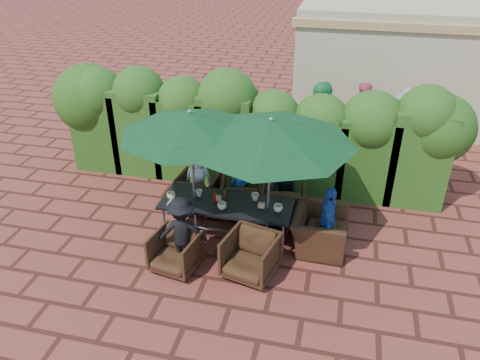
% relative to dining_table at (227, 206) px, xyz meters
% --- Properties ---
extents(ground, '(80.00, 80.00, 0.00)m').
position_rel_dining_table_xyz_m(ground, '(-0.05, -0.09, -0.68)').
color(ground, maroon).
rests_on(ground, ground).
extents(dining_table, '(2.39, 0.90, 0.75)m').
position_rel_dining_table_xyz_m(dining_table, '(0.00, 0.00, 0.00)').
color(dining_table, black).
rests_on(dining_table, ground).
extents(umbrella_left, '(2.46, 2.46, 2.46)m').
position_rel_dining_table_xyz_m(umbrella_left, '(-0.62, 0.04, 1.54)').
color(umbrella_left, gray).
rests_on(umbrella_left, ground).
extents(umbrella_right, '(2.84, 2.84, 2.46)m').
position_rel_dining_table_xyz_m(umbrella_right, '(0.76, 0.02, 1.54)').
color(umbrella_right, gray).
rests_on(umbrella_right, ground).
extents(chair_far_left, '(0.85, 0.81, 0.81)m').
position_rel_dining_table_xyz_m(chair_far_left, '(-0.83, 0.83, -0.27)').
color(chair_far_left, black).
rests_on(chair_far_left, ground).
extents(chair_far_mid, '(0.92, 0.87, 0.82)m').
position_rel_dining_table_xyz_m(chair_far_mid, '(0.08, 0.87, -0.27)').
color(chair_far_mid, black).
rests_on(chair_far_mid, ground).
extents(chair_far_right, '(0.91, 0.86, 0.86)m').
position_rel_dining_table_xyz_m(chair_far_right, '(0.92, 0.86, -0.25)').
color(chair_far_right, black).
rests_on(chair_far_right, ground).
extents(chair_near_left, '(0.85, 0.81, 0.76)m').
position_rel_dining_table_xyz_m(chair_near_left, '(-0.61, -1.06, -0.30)').
color(chair_near_left, black).
rests_on(chair_near_left, ground).
extents(chair_near_right, '(0.96, 0.92, 0.83)m').
position_rel_dining_table_xyz_m(chair_near_right, '(0.65, -0.93, -0.26)').
color(chair_near_right, black).
rests_on(chair_near_right, ground).
extents(chair_end_right, '(0.74, 1.11, 0.95)m').
position_rel_dining_table_xyz_m(chair_end_right, '(1.69, 0.09, -0.20)').
color(chair_end_right, black).
rests_on(chair_end_right, ground).
extents(adult_far_left, '(0.60, 0.39, 1.14)m').
position_rel_dining_table_xyz_m(adult_far_left, '(-0.86, 1.02, -0.11)').
color(adult_far_left, white).
rests_on(adult_far_left, ground).
extents(adult_far_mid, '(0.41, 0.34, 1.13)m').
position_rel_dining_table_xyz_m(adult_far_mid, '(0.04, 0.91, -0.11)').
color(adult_far_mid, '#1E4DA2').
rests_on(adult_far_mid, ground).
extents(adult_far_right, '(0.62, 0.49, 1.13)m').
position_rel_dining_table_xyz_m(adult_far_right, '(0.92, 0.87, -0.11)').
color(adult_far_right, black).
rests_on(adult_far_right, ground).
extents(adult_near_left, '(0.89, 0.57, 1.29)m').
position_rel_dining_table_xyz_m(adult_near_left, '(-0.54, -0.89, -0.03)').
color(adult_near_left, black).
rests_on(adult_near_left, ground).
extents(adult_end_right, '(0.45, 0.78, 1.27)m').
position_rel_dining_table_xyz_m(adult_end_right, '(1.82, 0.03, -0.04)').
color(adult_end_right, '#1E4DA2').
rests_on(adult_end_right, ground).
extents(child_left, '(0.38, 0.35, 0.84)m').
position_rel_dining_table_xyz_m(child_left, '(-0.43, 1.14, -0.25)').
color(child_left, '#DB4D6B').
rests_on(child_left, ground).
extents(child_right, '(0.33, 0.30, 0.74)m').
position_rel_dining_table_xyz_m(child_right, '(0.55, 1.14, -0.30)').
color(child_right, '#9F51B0').
rests_on(child_right, ground).
extents(pedestrian_a, '(1.83, 1.11, 1.84)m').
position_rel_dining_table_xyz_m(pedestrian_a, '(1.34, 4.04, 0.25)').
color(pedestrian_a, '#268E48').
rests_on(pedestrian_a, ground).
extents(pedestrian_b, '(0.99, 0.88, 1.76)m').
position_rel_dining_table_xyz_m(pedestrian_b, '(2.29, 4.45, 0.20)').
color(pedestrian_b, '#DB4D6B').
rests_on(pedestrian_b, ground).
extents(pedestrian_c, '(1.22, 1.09, 1.77)m').
position_rel_dining_table_xyz_m(pedestrian_c, '(3.36, 4.20, 0.21)').
color(pedestrian_c, gray).
rests_on(pedestrian_c, ground).
extents(cup_a, '(0.16, 0.16, 0.12)m').
position_rel_dining_table_xyz_m(cup_a, '(-1.02, -0.10, 0.14)').
color(cup_a, beige).
rests_on(cup_a, dining_table).
extents(cup_b, '(0.13, 0.13, 0.12)m').
position_rel_dining_table_xyz_m(cup_b, '(-0.55, 0.11, 0.14)').
color(cup_b, beige).
rests_on(cup_b, dining_table).
extents(cup_c, '(0.16, 0.16, 0.13)m').
position_rel_dining_table_xyz_m(cup_c, '(-0.02, -0.22, 0.14)').
color(cup_c, beige).
rests_on(cup_c, dining_table).
extents(cup_d, '(0.14, 0.14, 0.13)m').
position_rel_dining_table_xyz_m(cup_d, '(0.49, 0.20, 0.14)').
color(cup_d, beige).
rests_on(cup_d, dining_table).
extents(cup_e, '(0.16, 0.16, 0.13)m').
position_rel_dining_table_xyz_m(cup_e, '(0.95, -0.07, 0.14)').
color(cup_e, beige).
rests_on(cup_e, dining_table).
extents(ketchup_bottle, '(0.04, 0.04, 0.17)m').
position_rel_dining_table_xyz_m(ketchup_bottle, '(-0.22, -0.00, 0.16)').
color(ketchup_bottle, '#B20C0A').
rests_on(ketchup_bottle, dining_table).
extents(sauce_bottle, '(0.04, 0.04, 0.17)m').
position_rel_dining_table_xyz_m(sauce_bottle, '(-0.06, 0.13, 0.16)').
color(sauce_bottle, '#4C230C').
rests_on(sauce_bottle, dining_table).
extents(serving_tray, '(0.35, 0.25, 0.02)m').
position_rel_dining_table_xyz_m(serving_tray, '(-0.85, -0.22, 0.08)').
color(serving_tray, '#9A6D4A').
rests_on(serving_tray, dining_table).
extents(number_block_left, '(0.12, 0.06, 0.10)m').
position_rel_dining_table_xyz_m(number_block_left, '(-0.17, 0.03, 0.12)').
color(number_block_left, tan).
rests_on(number_block_left, dining_table).
extents(number_block_right, '(0.12, 0.06, 0.10)m').
position_rel_dining_table_xyz_m(number_block_right, '(0.65, -0.02, 0.12)').
color(number_block_right, tan).
rests_on(number_block_right, dining_table).
extents(hedge_wall, '(9.10, 1.60, 2.54)m').
position_rel_dining_table_xyz_m(hedge_wall, '(-0.21, 2.23, 0.68)').
color(hedge_wall, '#1C3A0F').
rests_on(hedge_wall, ground).
extents(building, '(6.20, 3.08, 3.20)m').
position_rel_dining_table_xyz_m(building, '(3.45, 6.91, 0.93)').
color(building, tan).
rests_on(building, ground).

